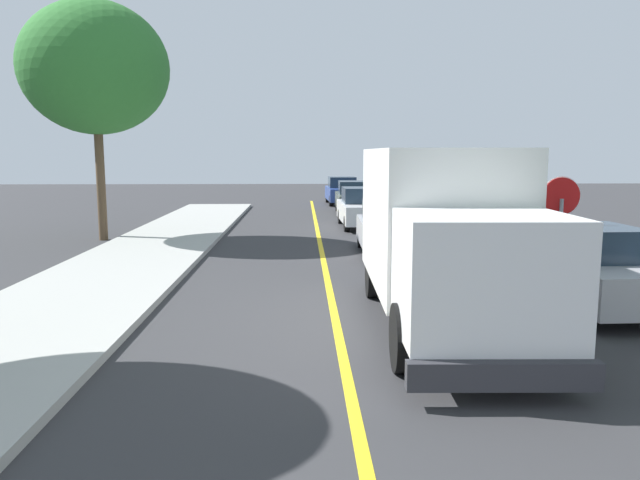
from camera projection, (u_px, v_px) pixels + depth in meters
The scene contains 9 objects.
centre_line_yellow at pixel (334, 313), 11.88m from camera, with size 0.16×56.00×0.01m, color gold.
box_truck at pixel (442, 228), 11.03m from camera, with size 2.57×7.24×3.20m.
parked_car_near at pixel (390, 229), 18.65m from camera, with size 1.91×4.45×1.67m.
parked_car_mid at pixel (362, 209), 25.56m from camera, with size 1.91×4.44×1.67m.
parked_car_far at pixel (354, 198), 31.29m from camera, with size 1.82×4.41×1.67m.
parked_car_furthest at pixel (342, 191), 37.00m from camera, with size 1.94×4.46×1.67m.
parked_van_across at pixel (588, 268), 12.31m from camera, with size 1.96×4.46×1.67m.
stop_sign at pixel (560, 216), 12.34m from camera, with size 0.80×0.10×2.65m.
street_tree_down_block at pixel (95, 68), 21.03m from camera, with size 5.08×5.08×8.33m.
Camera 1 is at (-0.62, -1.54, 3.12)m, focal length 34.01 mm.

